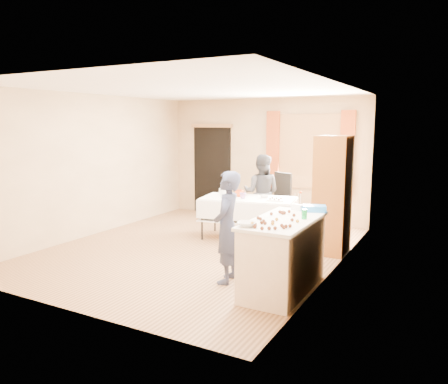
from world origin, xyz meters
The scene contains 29 objects.
floor centered at (0.00, 0.00, -0.01)m, with size 4.50×5.50×0.02m, color #9E7047.
ceiling centered at (0.00, 0.00, 2.61)m, with size 4.50×5.50×0.02m, color white.
wall_back centered at (0.00, 2.76, 1.30)m, with size 4.50×0.02×2.60m, color tan.
wall_front centered at (0.00, -2.76, 1.30)m, with size 4.50×0.02×2.60m, color tan.
wall_left centered at (-2.26, 0.00, 1.30)m, with size 0.02×5.50×2.60m, color tan.
wall_right centered at (2.26, 0.00, 1.30)m, with size 0.02×5.50×2.60m, color tan.
window_frame centered at (1.00, 2.72, 1.50)m, with size 1.32×0.06×1.52m, color olive.
window_pane centered at (1.00, 2.71, 1.50)m, with size 1.20×0.02×1.40m, color white.
curtain_left centered at (0.22, 2.67, 1.50)m, with size 0.28×0.06×1.65m, color #9B4019.
curtain_right centered at (1.78, 2.67, 1.50)m, with size 0.28×0.06×1.65m, color #9B4019.
doorway centered at (-1.30, 2.73, 1.00)m, with size 0.95×0.04×2.00m, color black.
door_lintel centered at (-1.30, 2.70, 2.02)m, with size 1.05×0.06×0.08m, color olive.
cabinet centered at (1.99, 0.85, 0.94)m, with size 0.50×0.60×1.88m, color brown.
counter centered at (1.89, -1.05, 0.45)m, with size 0.69×1.46×0.91m.
party_table centered at (0.44, 1.00, 0.44)m, with size 1.80×1.14×0.75m.
chair centered at (0.60, 1.95, 0.33)m, with size 0.61×0.61×1.11m.
girl centered at (1.14, -1.11, 0.73)m, with size 0.46×0.60×1.46m, color #232946.
woman centered at (0.40, 1.70, 0.74)m, with size 0.81×0.69×1.48m, color black.
soda_can centered at (2.11, -0.94, 0.97)m, with size 0.07×0.07×0.12m, color #148C39.
mixing_bowl centered at (1.66, -1.62, 0.94)m, with size 0.27×0.27×0.05m, color white.
foam_block centered at (1.86, -0.44, 0.95)m, with size 0.15×0.10×0.08m, color white.
blue_basket centered at (2.08, -0.41, 0.95)m, with size 0.30×0.20×0.08m, color #2883EB.
pitcher centered at (0.04, 0.80, 0.86)m, with size 0.11×0.11×0.22m, color silver.
cup_red centered at (0.25, 1.03, 0.81)m, with size 0.16×0.16×0.12m, color red.
cup_rainbow centered at (0.40, 0.87, 0.80)m, with size 0.13×0.13×0.11m, color red.
small_bowl centered at (0.70, 1.14, 0.77)m, with size 0.19×0.19×0.05m, color white.
pastry_tray centered at (0.98, 0.96, 0.76)m, with size 0.28×0.20×0.02m, color white.
bottle centered at (-0.15, 1.10, 0.84)m, with size 0.08×0.08×0.17m, color white.
cake_balls centered at (1.86, -1.25, 0.93)m, with size 0.53×1.07×0.04m.
Camera 1 is at (3.73, -5.98, 2.06)m, focal length 35.00 mm.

